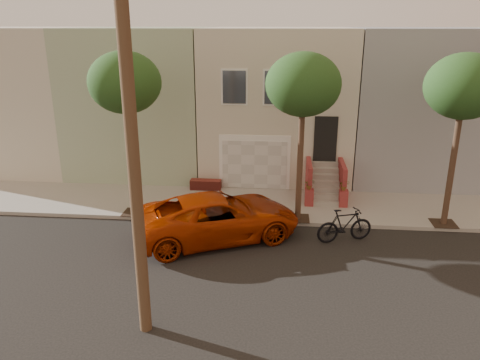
{
  "coord_description": "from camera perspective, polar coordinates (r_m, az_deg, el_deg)",
  "views": [
    {
      "loc": [
        0.3,
        -12.96,
        7.37
      ],
      "look_at": [
        -1.17,
        3.0,
        1.96
      ],
      "focal_mm": 34.92,
      "sensor_mm": 36.0,
      "label": 1
    }
  ],
  "objects": [
    {
      "name": "sidewalk",
      "position": [
        19.71,
        4.03,
        -3.12
      ],
      "size": [
        40.0,
        3.7,
        0.15
      ],
      "primitive_type": "cube",
      "color": "gray",
      "rests_on": "ground"
    },
    {
      "name": "motorcycle",
      "position": [
        16.88,
        12.67,
        -5.41
      ],
      "size": [
        2.14,
        1.21,
        1.24
      ],
      "primitive_type": "imported",
      "rotation": [
        0.0,
        0.0,
        1.89
      ],
      "color": "black",
      "rests_on": "ground"
    },
    {
      "name": "tree_right",
      "position": [
        18.09,
        25.7,
        10.14
      ],
      "size": [
        2.7,
        2.57,
        6.3
      ],
      "color": "#2D2116",
      "rests_on": "sidewalk"
    },
    {
      "name": "ground",
      "position": [
        14.91,
        3.49,
        -11.01
      ],
      "size": [
        90.0,
        90.0,
        0.0
      ],
      "primitive_type": "plane",
      "color": "black",
      "rests_on": "ground"
    },
    {
      "name": "tree_left",
      "position": [
        17.95,
        -13.9,
        11.36
      ],
      "size": [
        2.7,
        2.57,
        6.3
      ],
      "color": "#2D2116",
      "rests_on": "sidewalk"
    },
    {
      "name": "pickup_truck",
      "position": [
        16.67,
        -2.77,
        -4.52
      ],
      "size": [
        6.47,
        4.86,
        1.63
      ],
      "primitive_type": "imported",
      "rotation": [
        0.0,
        0.0,
        1.99
      ],
      "color": "#9F2702",
      "rests_on": "ground"
    },
    {
      "name": "house_row",
      "position": [
        24.44,
        4.57,
        9.83
      ],
      "size": [
        33.1,
        11.7,
        7.0
      ],
      "color": "beige",
      "rests_on": "sidewalk"
    },
    {
      "name": "tree_mid",
      "position": [
        17.01,
        7.74,
        11.35
      ],
      "size": [
        2.7,
        2.57,
        6.3
      ],
      "color": "#2D2116",
      "rests_on": "sidewalk"
    }
  ]
}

